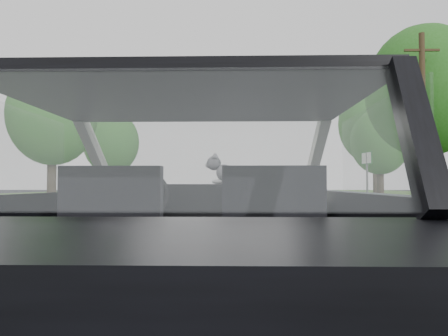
# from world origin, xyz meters

# --- Properties ---
(subject_car) EXTENTS (1.80, 4.00, 1.45)m
(subject_car) POSITION_xyz_m (0.00, 0.00, 0.72)
(subject_car) COLOR black
(subject_car) RESTS_ON ground
(dashboard) EXTENTS (1.58, 0.45, 0.30)m
(dashboard) POSITION_xyz_m (0.00, 0.62, 0.85)
(dashboard) COLOR black
(dashboard) RESTS_ON subject_car
(driver_seat) EXTENTS (0.50, 0.72, 0.42)m
(driver_seat) POSITION_xyz_m (-0.40, -0.29, 0.88)
(driver_seat) COLOR black
(driver_seat) RESTS_ON subject_car
(passenger_seat) EXTENTS (0.50, 0.72, 0.42)m
(passenger_seat) POSITION_xyz_m (0.40, -0.29, 0.88)
(passenger_seat) COLOR black
(passenger_seat) RESTS_ON subject_car
(steering_wheel) EXTENTS (0.36, 0.36, 0.04)m
(steering_wheel) POSITION_xyz_m (-0.40, 0.33, 0.92)
(steering_wheel) COLOR black
(steering_wheel) RESTS_ON dashboard
(cat) EXTENTS (0.53, 0.26, 0.23)m
(cat) POSITION_xyz_m (0.28, 0.60, 1.07)
(cat) COLOR gray
(cat) RESTS_ON dashboard
(guardrail) EXTENTS (0.05, 90.00, 0.32)m
(guardrail) POSITION_xyz_m (4.30, 10.00, 0.58)
(guardrail) COLOR gray
(guardrail) RESTS_ON ground
(other_car) EXTENTS (2.63, 4.75, 1.48)m
(other_car) POSITION_xyz_m (0.02, 24.11, 0.74)
(other_car) COLOR #A0A2A5
(other_car) RESTS_ON ground
(highway_sign) EXTENTS (0.31, 1.07, 2.66)m
(highway_sign) POSITION_xyz_m (7.05, 20.31, 1.33)
(highway_sign) COLOR #0F5917
(highway_sign) RESTS_ON ground
(utility_pole) EXTENTS (0.32, 0.32, 7.58)m
(utility_pole) POSITION_xyz_m (8.32, 16.45, 3.79)
(utility_pole) COLOR #342719
(utility_pole) RESTS_ON ground
(tree_1) EXTENTS (7.58, 7.58, 8.77)m
(tree_1) POSITION_xyz_m (9.74, 19.57, 4.38)
(tree_1) COLOR #215818
(tree_1) RESTS_ON ground
(tree_2) EXTENTS (4.88, 4.88, 6.06)m
(tree_2) POSITION_xyz_m (10.21, 27.87, 3.03)
(tree_2) COLOR #215818
(tree_2) RESTS_ON ground
(tree_3) EXTENTS (8.64, 8.64, 10.10)m
(tree_3) POSITION_xyz_m (13.08, 37.76, 5.05)
(tree_3) COLOR #215818
(tree_3) RESTS_ON ground
(tree_5) EXTENTS (5.94, 5.94, 7.66)m
(tree_5) POSITION_xyz_m (-10.40, 22.32, 3.83)
(tree_5) COLOR #215818
(tree_5) RESTS_ON ground
(tree_6) EXTENTS (4.55, 4.55, 6.68)m
(tree_6) POSITION_xyz_m (-9.78, 32.10, 3.34)
(tree_6) COLOR #215818
(tree_6) RESTS_ON ground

